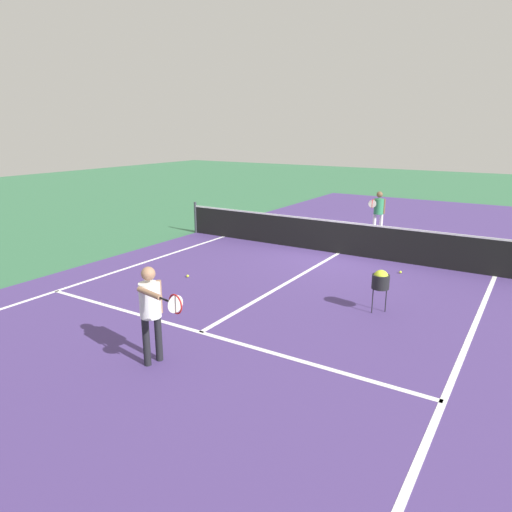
{
  "coord_description": "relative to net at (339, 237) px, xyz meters",
  "views": [
    {
      "loc": [
        4.88,
        -12.34,
        3.52
      ],
      "look_at": [
        0.04,
        -4.59,
        1.0
      ],
      "focal_mm": 32.58,
      "sensor_mm": 36.0,
      "label": 1
    }
  ],
  "objects": [
    {
      "name": "line_center_service",
      "position": [
        0.0,
        -3.2,
        -0.49
      ],
      "size": [
        0.1,
        6.4,
        0.01
      ],
      "primitive_type": "cube",
      "color": "white",
      "rests_on": "ground_plane"
    },
    {
      "name": "ball_hopper",
      "position": [
        2.4,
        -3.79,
        0.18
      ],
      "size": [
        0.34,
        0.34,
        0.87
      ],
      "color": "black",
      "rests_on": "ground_plane"
    },
    {
      "name": "line_service_near",
      "position": [
        0.0,
        -6.4,
        -0.49
      ],
      "size": [
        8.22,
        0.1,
        0.01
      ],
      "primitive_type": "cube",
      "color": "white",
      "rests_on": "ground_plane"
    },
    {
      "name": "tennis_ball_mid_court",
      "position": [
        -2.27,
        -4.06,
        -0.46
      ],
      "size": [
        0.07,
        0.07,
        0.07
      ],
      "primitive_type": "sphere",
      "color": "#CCE033",
      "rests_on": "ground_plane"
    },
    {
      "name": "net",
      "position": [
        0.0,
        0.0,
        0.0
      ],
      "size": [
        10.7,
        0.09,
        1.07
      ],
      "color": "#33383D",
      "rests_on": "ground_plane"
    },
    {
      "name": "ground_plane",
      "position": [
        0.0,
        0.0,
        -0.49
      ],
      "size": [
        60.0,
        60.0,
        0.0
      ],
      "primitive_type": "plane",
      "color": "#38724C"
    },
    {
      "name": "court_surface_inbounds",
      "position": [
        0.0,
        0.0,
        -0.49
      ],
      "size": [
        10.62,
        24.4,
        0.0
      ],
      "primitive_type": "cube",
      "color": "#4C387A",
      "rests_on": "ground_plane"
    },
    {
      "name": "line_sideline_left",
      "position": [
        -4.11,
        -5.95,
        -0.49
      ],
      "size": [
        0.1,
        11.89,
        0.01
      ],
      "primitive_type": "cube",
      "color": "white",
      "rests_on": "ground_plane"
    },
    {
      "name": "player_far",
      "position": [
        0.2,
        2.91,
        0.42
      ],
      "size": [
        0.41,
        1.16,
        1.49
      ],
      "color": "white",
      "rests_on": "ground_plane"
    },
    {
      "name": "tennis_ball_near_net",
      "position": [
        2.06,
        -0.99,
        -0.46
      ],
      "size": [
        0.07,
        0.07,
        0.07
      ],
      "primitive_type": "sphere",
      "color": "#CCE033",
      "rests_on": "ground_plane"
    },
    {
      "name": "player_near",
      "position": [
        0.1,
        -7.66,
        0.47
      ],
      "size": [
        1.12,
        0.67,
        1.55
      ],
      "color": "black",
      "rests_on": "ground_plane"
    },
    {
      "name": "line_sideline_right",
      "position": [
        4.11,
        -5.95,
        -0.49
      ],
      "size": [
        0.1,
        11.89,
        0.01
      ],
      "primitive_type": "cube",
      "color": "white",
      "rests_on": "ground_plane"
    }
  ]
}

